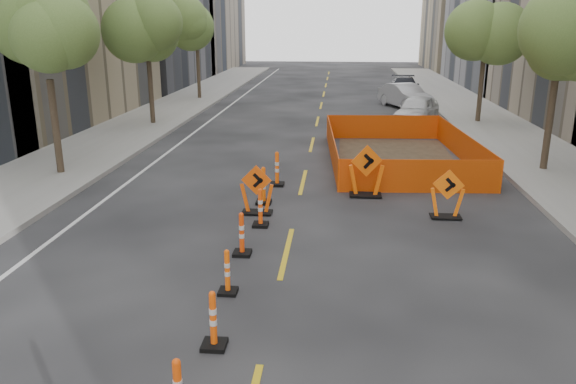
# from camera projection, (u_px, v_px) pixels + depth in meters

# --- Properties ---
(ground_plane) EXTENTS (140.00, 140.00, 0.00)m
(ground_plane) POSITION_uv_depth(u_px,v_px,m) (264.00, 347.00, 9.19)
(ground_plane) COLOR black
(sidewalk_left) EXTENTS (4.00, 90.00, 0.15)m
(sidewalk_left) POSITION_uv_depth(u_px,v_px,m) (71.00, 160.00, 21.38)
(sidewalk_left) COLOR gray
(sidewalk_left) RESTS_ON ground
(sidewalk_right) EXTENTS (4.00, 90.00, 0.15)m
(sidewalk_right) POSITION_uv_depth(u_px,v_px,m) (560.00, 171.00, 19.84)
(sidewalk_right) COLOR gray
(sidewalk_right) RESTS_ON ground
(tree_l_b) EXTENTS (2.80, 2.80, 5.95)m
(tree_l_b) POSITION_uv_depth(u_px,v_px,m) (45.00, 41.00, 18.13)
(tree_l_b) COLOR #382B1E
(tree_l_b) RESTS_ON ground
(tree_l_c) EXTENTS (2.80, 2.80, 5.95)m
(tree_l_c) POSITION_uv_depth(u_px,v_px,m) (147.00, 35.00, 27.66)
(tree_l_c) COLOR #382B1E
(tree_l_c) RESTS_ON ground
(tree_l_d) EXTENTS (2.80, 2.80, 5.95)m
(tree_l_d) POSITION_uv_depth(u_px,v_px,m) (197.00, 31.00, 37.19)
(tree_l_d) COLOR #382B1E
(tree_l_d) RESTS_ON ground
(tree_r_b) EXTENTS (2.80, 2.80, 5.95)m
(tree_r_b) POSITION_uv_depth(u_px,v_px,m) (560.00, 41.00, 18.60)
(tree_r_b) COLOR #382B1E
(tree_r_b) RESTS_ON ground
(tree_r_c) EXTENTS (2.80, 2.80, 5.95)m
(tree_r_c) POSITION_uv_depth(u_px,v_px,m) (486.00, 34.00, 28.13)
(tree_r_c) COLOR #382B1E
(tree_r_c) RESTS_ON ground
(channelizer_3) EXTENTS (0.40, 0.40, 1.01)m
(channelizer_3) POSITION_uv_depth(u_px,v_px,m) (213.00, 320.00, 9.06)
(channelizer_3) COLOR #F34F0A
(channelizer_3) RESTS_ON ground
(channelizer_4) EXTENTS (0.36, 0.36, 0.92)m
(channelizer_4) POSITION_uv_depth(u_px,v_px,m) (227.00, 272.00, 10.91)
(channelizer_4) COLOR #FC5A0A
(channelizer_4) RESTS_ON ground
(channelizer_5) EXTENTS (0.40, 0.40, 1.02)m
(channelizer_5) POSITION_uv_depth(u_px,v_px,m) (242.00, 234.00, 12.71)
(channelizer_5) COLOR #EA3E09
(channelizer_5) RESTS_ON ground
(channelizer_6) EXTENTS (0.40, 0.40, 1.02)m
(channelizer_6) POSITION_uv_depth(u_px,v_px,m) (260.00, 208.00, 14.52)
(channelizer_6) COLOR #FF490A
(channelizer_6) RESTS_ON ground
(channelizer_7) EXTENTS (0.44, 0.44, 1.11)m
(channelizer_7) POSITION_uv_depth(u_px,v_px,m) (264.00, 185.00, 16.34)
(channelizer_7) COLOR #F65B0A
(channelizer_7) RESTS_ON ground
(channelizer_8) EXTENTS (0.45, 0.45, 1.13)m
(channelizer_8) POSITION_uv_depth(u_px,v_px,m) (277.00, 169.00, 18.14)
(channelizer_8) COLOR #FB550A
(channelizer_8) RESTS_ON ground
(chevron_sign_left) EXTENTS (0.94, 0.58, 1.40)m
(chevron_sign_left) POSITION_uv_depth(u_px,v_px,m) (257.00, 190.00, 15.42)
(chevron_sign_left) COLOR #E64D09
(chevron_sign_left) RESTS_ON ground
(chevron_sign_center) EXTENTS (1.21, 0.92, 1.61)m
(chevron_sign_center) POSITION_uv_depth(u_px,v_px,m) (366.00, 171.00, 16.93)
(chevron_sign_center) COLOR #F35B0A
(chevron_sign_center) RESTS_ON ground
(chevron_sign_right) EXTENTS (1.00, 0.70, 1.37)m
(chevron_sign_right) POSITION_uv_depth(u_px,v_px,m) (447.00, 194.00, 15.07)
(chevron_sign_right) COLOR #FE640A
(chevron_sign_right) RESTS_ON ground
(safety_fence) EXTENTS (5.55, 8.85, 1.07)m
(safety_fence) POSITION_uv_depth(u_px,v_px,m) (398.00, 147.00, 21.46)
(safety_fence) COLOR orange
(safety_fence) RESTS_ON ground
(parked_car_near) EXTENTS (3.12, 4.59, 1.45)m
(parked_car_near) POSITION_uv_depth(u_px,v_px,m) (417.00, 110.00, 29.27)
(parked_car_near) COLOR silver
(parked_car_near) RESTS_ON ground
(parked_car_mid) EXTENTS (3.21, 4.73, 1.47)m
(parked_car_mid) POSITION_uv_depth(u_px,v_px,m) (405.00, 96.00, 34.67)
(parked_car_mid) COLOR #B0AFB5
(parked_car_mid) RESTS_ON ground
(parked_car_far) EXTENTS (2.23, 4.95, 1.41)m
(parked_car_far) POSITION_uv_depth(u_px,v_px,m) (404.00, 87.00, 39.65)
(parked_car_far) COLOR black
(parked_car_far) RESTS_ON ground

